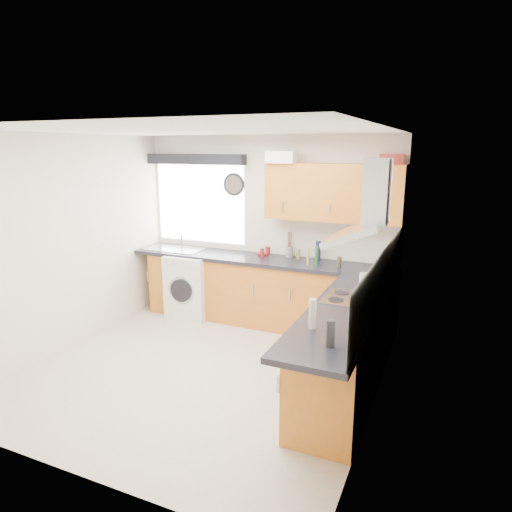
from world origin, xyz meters
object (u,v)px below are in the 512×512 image
at_px(upper_cabinets, 333,193).
at_px(washing_machine, 192,285).
at_px(oven, 349,346).
at_px(extractor_hood, 367,211).

relative_size(upper_cabinets, washing_machine, 1.93).
bearing_deg(washing_machine, oven, -24.29).
distance_m(extractor_hood, washing_machine, 3.10).
bearing_deg(upper_cabinets, oven, -67.46).
height_order(oven, upper_cabinets, upper_cabinets).
bearing_deg(oven, extractor_hood, -0.00).
bearing_deg(extractor_hood, upper_cabinets, 116.13).
relative_size(extractor_hood, washing_machine, 0.88).
xyz_separation_m(oven, washing_machine, (-2.48, 1.10, 0.02)).
bearing_deg(washing_machine, extractor_hood, -23.46).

